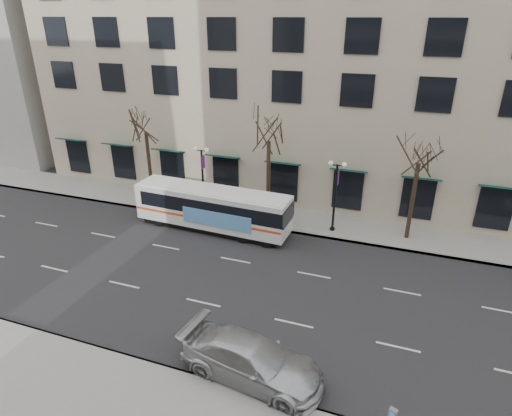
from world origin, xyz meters
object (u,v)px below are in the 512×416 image
at_px(lamp_post_left, 203,176).
at_px(silver_car, 252,360).
at_px(city_bus, 213,208).
at_px(tree_far_left, 145,120).
at_px(lamp_post_right, 335,193).
at_px(tree_far_mid, 269,128).
at_px(tree_far_right, 421,149).

xyz_separation_m(lamp_post_left, silver_car, (9.19, -14.40, -2.04)).
relative_size(lamp_post_left, city_bus, 0.46).
xyz_separation_m(tree_far_left, lamp_post_right, (15.01, -0.60, -3.75)).
bearing_deg(silver_car, lamp_post_right, 4.77).
relative_size(tree_far_mid, silver_car, 1.37).
distance_m(tree_far_right, silver_car, 17.00).
distance_m(lamp_post_left, lamp_post_right, 10.00).
bearing_deg(silver_car, tree_far_right, -13.16).
bearing_deg(lamp_post_right, silver_car, -93.22).
xyz_separation_m(lamp_post_left, lamp_post_right, (10.00, 0.00, 0.00)).
bearing_deg(silver_car, tree_far_left, 51.41).
bearing_deg(silver_car, tree_far_mid, 23.62).
xyz_separation_m(tree_far_mid, lamp_post_left, (-4.99, -0.60, -3.96)).
height_order(lamp_post_left, lamp_post_right, same).
xyz_separation_m(tree_far_left, tree_far_right, (20.00, 0.00, -0.28)).
relative_size(tree_far_left, tree_far_right, 1.03).
xyz_separation_m(tree_far_left, city_bus, (6.93, -3.01, -5.03)).
distance_m(lamp_post_left, city_bus, 3.33).
xyz_separation_m(tree_far_mid, tree_far_right, (10.00, -0.00, -0.48)).
bearing_deg(tree_far_right, lamp_post_left, -177.71).
height_order(tree_far_left, lamp_post_right, tree_far_left).
relative_size(tree_far_left, lamp_post_left, 1.60).
relative_size(tree_far_left, city_bus, 0.74).
height_order(tree_far_mid, lamp_post_left, tree_far_mid).
relative_size(lamp_post_left, lamp_post_right, 1.00).
xyz_separation_m(tree_far_left, lamp_post_left, (5.01, -0.60, -3.75)).
distance_m(lamp_post_right, silver_car, 14.57).
distance_m(tree_far_left, silver_car, 21.45).
relative_size(lamp_post_right, silver_car, 0.84).
bearing_deg(tree_far_left, tree_far_right, 0.00).
xyz_separation_m(lamp_post_right, silver_car, (-0.81, -14.40, -2.04)).
xyz_separation_m(tree_far_left, silver_car, (14.20, -15.00, -5.79)).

